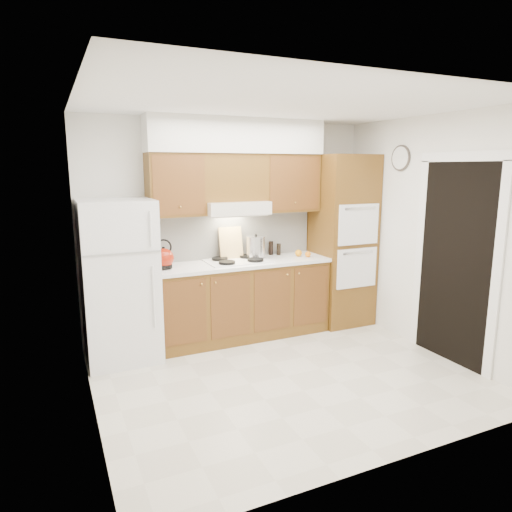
{
  "coord_description": "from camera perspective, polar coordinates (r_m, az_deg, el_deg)",
  "views": [
    {
      "loc": [
        -2.03,
        -3.72,
        2.05
      ],
      "look_at": [
        -0.13,
        0.45,
        1.15
      ],
      "focal_mm": 32.0,
      "sensor_mm": 36.0,
      "label": 1
    }
  ],
  "objects": [
    {
      "name": "condiment_a",
      "position": [
        5.66,
        0.15,
        0.88
      ],
      "size": [
        0.07,
        0.07,
        0.21
      ],
      "primitive_type": "cylinder",
      "rotation": [
        0.0,
        0.0,
        -0.33
      ],
      "color": "black",
      "rests_on": "countertop"
    },
    {
      "name": "kettle",
      "position": [
        5.11,
        -11.45,
        -0.27
      ],
      "size": [
        0.29,
        0.29,
        0.22
      ],
      "primitive_type": "sphere",
      "rotation": [
        0.0,
        0.0,
        0.43
      ],
      "color": "maroon",
      "rests_on": "countertop"
    },
    {
      "name": "backsplash",
      "position": [
        5.65,
        -2.93,
        2.65
      ],
      "size": [
        2.11,
        0.03,
        0.56
      ],
      "primitive_type": "cube",
      "color": "white",
      "rests_on": "countertop"
    },
    {
      "name": "wall_left",
      "position": [
        3.8,
        -20.56,
        -0.97
      ],
      "size": [
        0.02,
        3.0,
        2.6
      ],
      "primitive_type": "cube",
      "color": "white",
      "rests_on": "floor"
    },
    {
      "name": "ceiling",
      "position": [
        4.27,
        4.31,
        18.49
      ],
      "size": [
        3.6,
        3.6,
        0.0
      ],
      "primitive_type": "plane",
      "color": "white",
      "rests_on": "wall_back"
    },
    {
      "name": "condiment_b",
      "position": [
        5.83,
        1.87,
        1.01
      ],
      "size": [
        0.06,
        0.06,
        0.18
      ],
      "primitive_type": "cylinder",
      "rotation": [
        0.0,
        0.0,
        0.15
      ],
      "color": "black",
      "rests_on": "countertop"
    },
    {
      "name": "wall_right",
      "position": [
        5.39,
        21.14,
        2.36
      ],
      "size": [
        0.02,
        3.0,
        2.6
      ],
      "primitive_type": "cube",
      "color": "white",
      "rests_on": "floor"
    },
    {
      "name": "condiment_c",
      "position": [
        5.83,
        2.85,
        0.85
      ],
      "size": [
        0.06,
        0.06,
        0.15
      ],
      "primitive_type": "cylinder",
      "rotation": [
        0.0,
        0.0,
        -0.23
      ],
      "color": "black",
      "rests_on": "countertop"
    },
    {
      "name": "orange_near",
      "position": [
        5.72,
        6.51,
        0.22
      ],
      "size": [
        0.09,
        0.09,
        0.07
      ],
      "primitive_type": "sphere",
      "rotation": [
        0.0,
        0.0,
        0.32
      ],
      "color": "orange",
      "rests_on": "countertop"
    },
    {
      "name": "orange_far",
      "position": [
        5.75,
        5.33,
        0.37
      ],
      "size": [
        0.11,
        0.11,
        0.09
      ],
      "primitive_type": "sphere",
      "rotation": [
        0.0,
        0.0,
        0.36
      ],
      "color": "orange",
      "rests_on": "countertop"
    },
    {
      "name": "base_cabinets",
      "position": [
        5.56,
        -1.77,
        -5.61
      ],
      "size": [
        2.11,
        0.6,
        0.9
      ],
      "primitive_type": "cube",
      "color": "brown",
      "rests_on": "floor"
    },
    {
      "name": "cooktop",
      "position": [
        5.43,
        -2.33,
        -0.62
      ],
      "size": [
        0.74,
        0.5,
        0.01
      ],
      "primitive_type": "cube",
      "color": "white",
      "rests_on": "countertop"
    },
    {
      "name": "cutting_board",
      "position": [
        5.56,
        -3.16,
        1.67
      ],
      "size": [
        0.29,
        0.1,
        0.38
      ],
      "primitive_type": "cube",
      "rotation": [
        -0.21,
        0.0,
        0.0
      ],
      "color": "tan",
      "rests_on": "countertop"
    },
    {
      "name": "range_hood",
      "position": [
        5.4,
        -2.64,
        6.05
      ],
      "size": [
        0.75,
        0.45,
        0.15
      ],
      "primitive_type": "cube",
      "color": "silver",
      "rests_on": "wall_back"
    },
    {
      "name": "upper_cab_right",
      "position": [
        5.75,
        4.05,
        9.09
      ],
      "size": [
        0.73,
        0.33,
        0.7
      ],
      "primitive_type": "cube",
      "color": "brown",
      "rests_on": "wall_back"
    },
    {
      "name": "oven_cabinet",
      "position": [
        6.07,
        10.7,
        1.91
      ],
      "size": [
        0.7,
        0.65,
        2.2
      ],
      "primitive_type": "cube",
      "color": "brown",
      "rests_on": "floor"
    },
    {
      "name": "wall_clock",
      "position": [
        5.72,
        17.65,
        11.6
      ],
      "size": [
        0.02,
        0.3,
        0.3
      ],
      "primitive_type": "cylinder",
      "rotation": [
        0.0,
        1.57,
        0.0
      ],
      "color": "#3F3833",
      "rests_on": "wall_right"
    },
    {
      "name": "stock_pot",
      "position": [
        5.57,
        -0.02,
        1.18
      ],
      "size": [
        0.24,
        0.24,
        0.24
      ],
      "primitive_type": "cylinder",
      "rotation": [
        0.0,
        0.0,
        0.06
      ],
      "color": "#BBBBC0",
      "rests_on": "cooktop"
    },
    {
      "name": "doorway",
      "position": [
        5.19,
        23.6,
        -0.94
      ],
      "size": [
        0.02,
        0.9,
        2.1
      ],
      "primitive_type": "cube",
      "color": "black",
      "rests_on": "floor"
    },
    {
      "name": "upper_cab_over_hood",
      "position": [
        5.44,
        -2.91,
        9.78
      ],
      "size": [
        0.75,
        0.33,
        0.55
      ],
      "primitive_type": "cube",
      "color": "brown",
      "rests_on": "range_hood"
    },
    {
      "name": "countertop",
      "position": [
        5.44,
        -1.76,
        -0.89
      ],
      "size": [
        2.13,
        0.62,
        0.04
      ],
      "primitive_type": "cube",
      "color": "white",
      "rests_on": "base_cabinets"
    },
    {
      "name": "upper_cab_left",
      "position": [
        5.22,
        -10.04,
        8.75
      ],
      "size": [
        0.63,
        0.33,
        0.7
      ],
      "primitive_type": "cube",
      "color": "brown",
      "rests_on": "wall_back"
    },
    {
      "name": "floor",
      "position": [
        4.7,
        3.84,
        -14.74
      ],
      "size": [
        3.6,
        3.6,
        0.0
      ],
      "primitive_type": "plane",
      "color": "beige",
      "rests_on": "ground"
    },
    {
      "name": "wall_back",
      "position": [
        5.65,
        -3.23,
        3.46
      ],
      "size": [
        3.6,
        0.02,
        2.6
      ],
      "primitive_type": "cube",
      "color": "white",
      "rests_on": "floor"
    },
    {
      "name": "soffit",
      "position": [
        5.45,
        -2.4,
        14.78
      ],
      "size": [
        2.13,
        0.36,
        0.4
      ],
      "primitive_type": "cube",
      "color": "silver",
      "rests_on": "wall_back"
    },
    {
      "name": "fridge",
      "position": [
        5.04,
        -16.71,
        -3.02
      ],
      "size": [
        0.75,
        0.72,
        1.72
      ],
      "primitive_type": "cube",
      "color": "white",
      "rests_on": "floor"
    }
  ]
}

